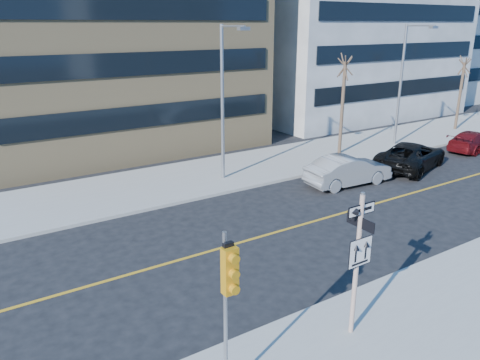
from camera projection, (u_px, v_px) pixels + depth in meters
ground at (293, 294)px, 14.87m from camera, size 120.00×120.00×0.00m
far_sidewalk at (383, 142)px, 33.66m from camera, size 66.00×6.00×0.15m
road_centerline at (425, 189)px, 24.22m from camera, size 40.00×0.14×0.01m
sign_pole at (358, 257)px, 12.09m from camera, size 0.92×0.92×4.06m
traffic_signal at (229, 284)px, 9.73m from camera, size 0.32×0.45×4.00m
parked_car_b at (348, 170)px, 24.73m from camera, size 2.06×4.93×1.58m
parked_car_c at (411, 156)px, 27.49m from camera, size 4.21×6.22×1.58m
parked_car_d at (473, 141)px, 31.41m from camera, size 2.55×4.83×1.33m
streetlight_a at (225, 94)px, 23.98m from camera, size 0.55×2.25×8.00m
streetlight_b at (404, 77)px, 31.18m from camera, size 0.55×2.25×8.00m
street_tree_west at (345, 69)px, 28.80m from camera, size 1.80×1.80×6.35m
street_tree_east at (464, 68)px, 35.91m from camera, size 1.80×1.80×5.75m
building_brick at (96, 11)px, 32.95m from camera, size 18.00×18.00×18.00m
building_grey_mid at (334, 31)px, 43.94m from camera, size 20.00×16.00×15.00m
building_grey_far at (444, 25)px, 56.97m from camera, size 18.00×18.00×16.00m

